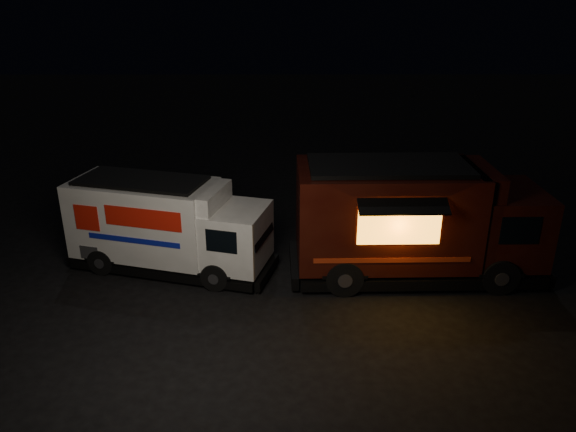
# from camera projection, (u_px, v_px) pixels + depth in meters

# --- Properties ---
(ground) EXTENTS (80.00, 80.00, 0.00)m
(ground) POSITION_uv_depth(u_px,v_px,m) (246.00, 298.00, 15.27)
(ground) COLOR black
(ground) RESTS_ON ground
(white_truck) EXTENTS (6.38, 3.59, 2.74)m
(white_truck) POSITION_uv_depth(u_px,v_px,m) (170.00, 226.00, 16.39)
(white_truck) COLOR white
(white_truck) RESTS_ON ground
(red_truck) EXTENTS (7.32, 2.80, 3.39)m
(red_truck) POSITION_uv_depth(u_px,v_px,m) (418.00, 220.00, 15.94)
(red_truck) COLOR #351009
(red_truck) RESTS_ON ground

